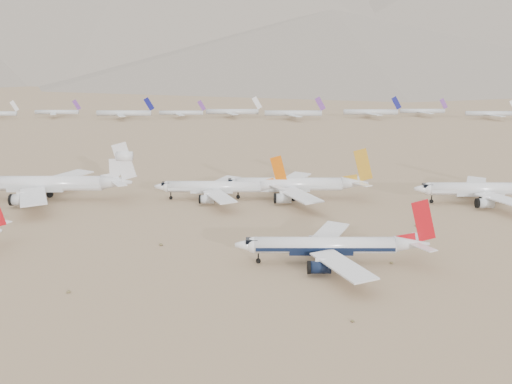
% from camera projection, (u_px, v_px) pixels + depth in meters
% --- Properties ---
extents(ground, '(7000.00, 7000.00, 0.00)m').
position_uv_depth(ground, '(285.00, 266.00, 128.52)').
color(ground, '#8B6E51').
rests_on(ground, ground).
extents(main_airliner, '(43.04, 42.03, 15.19)m').
position_uv_depth(main_airliner, '(333.00, 246.00, 129.45)').
color(main_airliner, white).
rests_on(main_airliner, ground).
extents(row2_navy_widebody, '(45.68, 44.67, 16.25)m').
position_uv_depth(row2_navy_widebody, '(488.00, 189.00, 182.71)').
color(row2_navy_widebody, white).
rests_on(row2_navy_widebody, ground).
extents(row2_gold_tail, '(47.76, 46.71, 17.00)m').
position_uv_depth(row2_gold_tail, '(295.00, 185.00, 188.54)').
color(row2_gold_tail, white).
rests_on(row2_gold_tail, ground).
extents(row2_orange_tail, '(41.39, 40.49, 14.76)m').
position_uv_depth(row2_orange_tail, '(220.00, 187.00, 187.66)').
color(row2_orange_tail, white).
rests_on(row2_orange_tail, ground).
extents(row2_white_trijet, '(54.68, 53.43, 19.37)m').
position_uv_depth(row2_white_trijet, '(49.00, 183.00, 186.62)').
color(row2_white_trijet, white).
rests_on(row2_white_trijet, ground).
extents(distant_storage_row, '(469.33, 60.14, 14.63)m').
position_uv_depth(distant_storage_row, '(235.00, 113.00, 434.72)').
color(distant_storage_row, silver).
rests_on(distant_storage_row, ground).
extents(mountain_range, '(7354.00, 3024.00, 470.00)m').
position_uv_depth(mountain_range, '(283.00, 6.00, 1687.33)').
color(mountain_range, slate).
rests_on(mountain_range, ground).
extents(desert_scrub, '(247.37, 121.67, 0.63)m').
position_uv_depth(desert_scrub, '(231.00, 317.00, 102.70)').
color(desert_scrub, brown).
rests_on(desert_scrub, ground).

